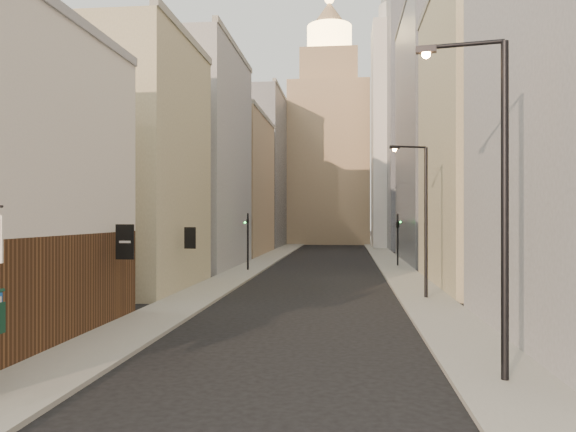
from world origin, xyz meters
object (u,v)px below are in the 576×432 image
Objects in this scene: clock_tower at (329,145)px; streetlamp_mid at (422,212)px; streetlamp_near at (495,187)px; traffic_light_right at (398,227)px; white_tower at (398,126)px; traffic_light_left at (248,230)px.

streetlamp_mid is (7.35, -68.95, -12.70)m from clock_tower.
streetlamp_near is at bearing -85.13° from clock_tower.
streetlamp_near is 37.01m from traffic_light_right.
clock_tower is at bearing 128.16° from white_tower.
white_tower is 56.74m from streetlamp_mid.
streetlamp_mid is at bearing -93.80° from white_tower.
traffic_light_left is (-5.32, -53.62, -14.06)m from clock_tower.
white_tower is 8.30× the size of traffic_light_right.
streetlamp_mid reaches higher than traffic_light_left.
clock_tower is 5.19× the size of streetlamp_mid.
clock_tower is 8.98× the size of traffic_light_right.
traffic_light_left is at bearing 109.82° from streetlamp_mid.
traffic_light_right is at bearing -95.29° from white_tower.
streetlamp_mid is 1.73× the size of traffic_light_left.
clock_tower is 86.10m from streetlamp_near.
traffic_light_left is at bearing -95.67° from clock_tower.
white_tower is at bearing 66.45° from streetlamp_mid.
streetlamp_near is 33.79m from traffic_light_left.
white_tower is at bearing -51.84° from clock_tower.
traffic_light_left is 1.00× the size of traffic_light_right.
white_tower reaches higher than traffic_light_right.
traffic_light_right is at bearing -136.10° from traffic_light_left.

